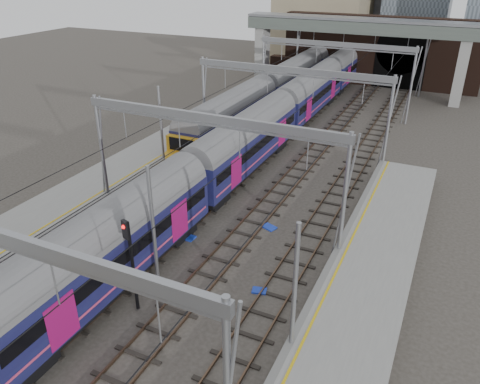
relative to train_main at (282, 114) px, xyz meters
The scene contains 12 objects.
ground 26.03m from the train_main, 85.57° to the right, with size 160.00×160.00×0.00m, color #38332D.
platform_left 24.80m from the train_main, 109.33° to the right, with size 4.32×55.00×1.12m.
tracks 11.30m from the train_main, 79.54° to the right, with size 14.40×80.00×0.22m.
overhead_line 6.24m from the train_main, 65.27° to the right, with size 16.80×80.00×8.00m.
retaining_wall 26.38m from the train_main, 82.58° to the left, with size 28.00×2.75×9.00m.
overbridge 20.81m from the train_main, 84.34° to the left, with size 28.00×3.00×9.25m.
train_main is the anchor object (origin of this frame).
train_second 14.27m from the train_main, 106.28° to the left, with size 2.90×50.30×4.96m.
signal_near_centre 26.00m from the train_main, 85.32° to the right, with size 0.41×0.48×5.19m.
equip_cover_a 19.30m from the train_main, 87.10° to the right, with size 0.94×0.66×0.11m, color #1935BB.
equip_cover_b 16.78m from the train_main, 71.89° to the right, with size 0.89×0.63×0.10m, color #1935BB.
equip_cover_c 23.27m from the train_main, 72.09° to the right, with size 0.76×0.53×0.09m, color #1935BB.
Camera 1 is at (12.58, -14.45, 15.77)m, focal length 35.00 mm.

